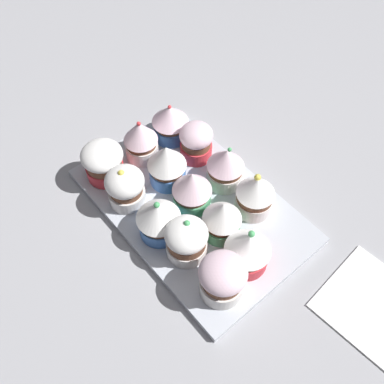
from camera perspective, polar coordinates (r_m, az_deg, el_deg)
name	(u,v)px	position (r cm, az deg, el deg)	size (l,w,h in cm)	color
ground_plane	(192,212)	(70.57, 0.00, -2.66)	(180.00, 180.00, 3.00)	#9E9EA3
baking_tray	(192,205)	(68.81, 0.00, -1.72)	(35.80, 22.78, 1.20)	silver
cupcake_0	(103,161)	(70.20, -11.41, 3.92)	(6.62, 6.62, 6.58)	#D1333D
cupcake_1	(126,187)	(66.52, -8.60, 0.67)	(5.97, 5.97, 7.19)	white
cupcake_2	(159,218)	(62.69, -4.34, -3.40)	(6.46, 6.46, 7.33)	#477AC6
cupcake_3	(186,240)	(61.14, -0.72, -6.17)	(6.06, 6.06, 6.86)	white
cupcake_4	(222,278)	(58.35, 3.95, -11.04)	(6.40, 6.40, 7.11)	white
cupcake_5	(143,138)	(71.82, -6.40, 6.93)	(5.57, 5.57, 7.86)	white
cupcake_6	(167,163)	(67.86, -3.22, 3.71)	(6.12, 6.12, 7.87)	#477AC6
cupcake_7	(193,187)	(65.43, 0.16, 0.71)	(6.01, 6.01, 7.37)	#4C9E6B
cupcake_8	(220,220)	(62.52, 3.65, -3.61)	(5.70, 5.70, 7.12)	#4C9E6B
cupcake_9	(247,250)	(60.73, 7.19, -7.48)	(6.47, 6.47, 7.00)	#D1333D
cupcake_10	(170,122)	(74.22, -2.84, 9.08)	(6.15, 6.15, 7.25)	#477AC6
cupcake_11	(196,141)	(71.46, 0.54, 6.56)	(5.45, 5.45, 6.82)	#D1333D
cupcake_12	(225,166)	(68.12, 4.35, 3.36)	(5.88, 5.88, 7.53)	white
cupcake_13	(255,195)	(65.51, 8.15, -0.36)	(5.79, 5.79, 7.41)	white
napkin	(376,307)	(66.50, 22.70, -13.55)	(13.70, 12.94, 0.60)	white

